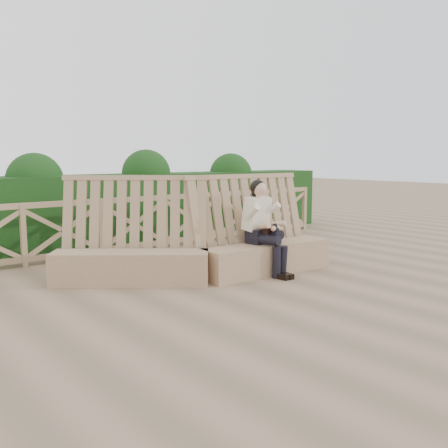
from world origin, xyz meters
TOP-DOWN VIEW (x-y plane):
  - ground at (0.00, 0.00)m, footprint 60.00×60.00m
  - bench at (-0.23, 0.97)m, footprint 4.32×2.21m
  - woman at (0.70, 0.53)m, footprint 0.46×0.94m
  - guardrail at (0.00, 3.50)m, footprint 10.10×0.09m
  - hedge at (0.00, 4.70)m, footprint 12.00×1.20m

SIDE VIEW (x-z plane):
  - ground at x=0.00m, z-range 0.00..0.00m
  - bench at x=-0.23m, z-range -0.40..1.22m
  - guardrail at x=0.00m, z-range 0.00..1.10m
  - hedge at x=0.00m, z-range 0.00..1.50m
  - woman at x=0.70m, z-range 0.05..1.58m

